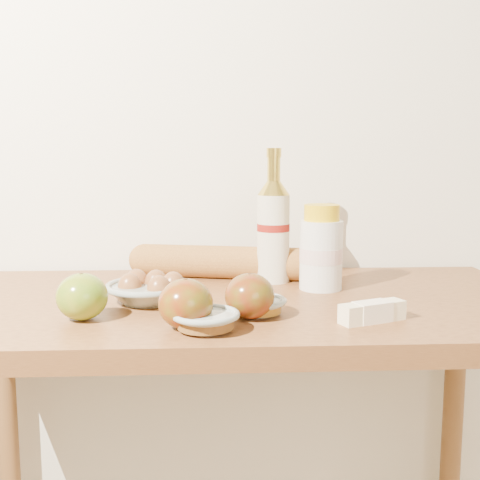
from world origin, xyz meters
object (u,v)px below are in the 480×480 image
at_px(cream_bottle, 321,250).
at_px(baguette, 223,262).
at_px(table, 239,359).
at_px(bourbon_bottle, 273,228).
at_px(egg_bowl, 149,290).

bearing_deg(cream_bottle, baguette, 155.87).
bearing_deg(cream_bottle, table, -150.37).
bearing_deg(table, bourbon_bottle, 61.46).
bearing_deg(baguette, table, -69.80).
height_order(bourbon_bottle, baguette, bourbon_bottle).
xyz_separation_m(cream_bottle, egg_bowl, (-0.35, -0.10, -0.06)).
relative_size(cream_bottle, baguette, 0.40).
bearing_deg(cream_bottle, bourbon_bottle, 146.45).
height_order(bourbon_bottle, cream_bottle, bourbon_bottle).
relative_size(table, baguette, 2.68).
bearing_deg(bourbon_bottle, egg_bowl, -156.35).
bearing_deg(table, baguette, 98.13).
bearing_deg(table, egg_bowl, -172.90).
bearing_deg(egg_bowl, bourbon_bottle, 34.15).
xyz_separation_m(bourbon_bottle, egg_bowl, (-0.26, -0.17, -0.10)).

